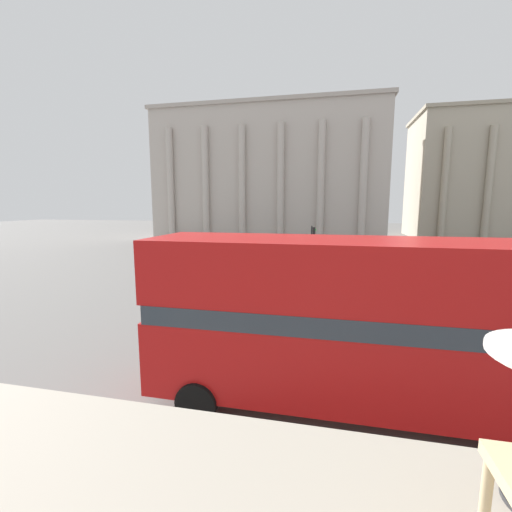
{
  "coord_description": "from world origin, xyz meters",
  "views": [
    {
      "loc": [
        -0.07,
        -1.96,
        5.02
      ],
      "look_at": [
        -3.97,
        15.61,
        2.33
      ],
      "focal_mm": 24.0,
      "sensor_mm": 36.0,
      "label": 1
    }
  ],
  "objects_px": {
    "plaza_building_right": "(511,176)",
    "double_decker_bus": "(364,320)",
    "traffic_light_mid": "(264,253)",
    "traffic_light_far": "(312,240)",
    "plaza_building_left": "(270,176)",
    "car_silver": "(261,250)",
    "pedestrian_black": "(412,303)",
    "traffic_light_near": "(485,280)",
    "pedestrian_red": "(504,296)"
  },
  "relations": [
    {
      "from": "plaza_building_right",
      "to": "traffic_light_mid",
      "type": "relative_size",
      "value": 8.69
    },
    {
      "from": "traffic_light_mid",
      "to": "pedestrian_black",
      "type": "distance_m",
      "value": 9.09
    },
    {
      "from": "plaza_building_left",
      "to": "car_silver",
      "type": "bearing_deg",
      "value": -82.23
    },
    {
      "from": "double_decker_bus",
      "to": "traffic_light_near",
      "type": "xyz_separation_m",
      "value": [
        4.67,
        5.51,
        -0.02
      ]
    },
    {
      "from": "traffic_light_mid",
      "to": "car_silver",
      "type": "distance_m",
      "value": 12.26
    },
    {
      "from": "traffic_light_mid",
      "to": "pedestrian_black",
      "type": "height_order",
      "value": "traffic_light_mid"
    },
    {
      "from": "traffic_light_near",
      "to": "traffic_light_mid",
      "type": "distance_m",
      "value": 11.41
    },
    {
      "from": "traffic_light_near",
      "to": "pedestrian_red",
      "type": "relative_size",
      "value": 2.1
    },
    {
      "from": "traffic_light_far",
      "to": "car_silver",
      "type": "bearing_deg",
      "value": 140.43
    },
    {
      "from": "plaza_building_right",
      "to": "traffic_light_far",
      "type": "relative_size",
      "value": 8.33
    },
    {
      "from": "double_decker_bus",
      "to": "pedestrian_black",
      "type": "bearing_deg",
      "value": 67.19
    },
    {
      "from": "plaza_building_right",
      "to": "double_decker_bus",
      "type": "bearing_deg",
      "value": -116.14
    },
    {
      "from": "traffic_light_mid",
      "to": "traffic_light_far",
      "type": "relative_size",
      "value": 0.96
    },
    {
      "from": "double_decker_bus",
      "to": "pedestrian_red",
      "type": "height_order",
      "value": "double_decker_bus"
    },
    {
      "from": "plaza_building_left",
      "to": "pedestrian_black",
      "type": "relative_size",
      "value": 18.13
    },
    {
      "from": "traffic_light_mid",
      "to": "plaza_building_left",
      "type": "bearing_deg",
      "value": 99.56
    },
    {
      "from": "traffic_light_far",
      "to": "pedestrian_black",
      "type": "distance_m",
      "value": 13.95
    },
    {
      "from": "plaza_building_left",
      "to": "traffic_light_far",
      "type": "height_order",
      "value": "plaza_building_left"
    },
    {
      "from": "car_silver",
      "to": "plaza_building_right",
      "type": "bearing_deg",
      "value": 28.62
    },
    {
      "from": "car_silver",
      "to": "pedestrian_red",
      "type": "bearing_deg",
      "value": -57.92
    },
    {
      "from": "plaza_building_left",
      "to": "pedestrian_black",
      "type": "height_order",
      "value": "plaza_building_left"
    },
    {
      "from": "pedestrian_red",
      "to": "pedestrian_black",
      "type": "distance_m",
      "value": 4.92
    },
    {
      "from": "plaza_building_left",
      "to": "traffic_light_mid",
      "type": "distance_m",
      "value": 32.39
    },
    {
      "from": "pedestrian_red",
      "to": "traffic_light_far",
      "type": "bearing_deg",
      "value": -63.56
    },
    {
      "from": "double_decker_bus",
      "to": "traffic_light_far",
      "type": "xyz_separation_m",
      "value": [
        -2.29,
        19.67,
        -0.13
      ]
    },
    {
      "from": "plaza_building_left",
      "to": "traffic_light_mid",
      "type": "xyz_separation_m",
      "value": [
        5.25,
        -31.15,
        -7.14
      ]
    },
    {
      "from": "pedestrian_black",
      "to": "pedestrian_red",
      "type": "bearing_deg",
      "value": -59.5
    },
    {
      "from": "plaza_building_right",
      "to": "pedestrian_black",
      "type": "distance_m",
      "value": 50.91
    },
    {
      "from": "plaza_building_left",
      "to": "traffic_light_mid",
      "type": "height_order",
      "value": "plaza_building_left"
    },
    {
      "from": "plaza_building_left",
      "to": "traffic_light_near",
      "type": "height_order",
      "value": "plaza_building_left"
    },
    {
      "from": "plaza_building_right",
      "to": "traffic_light_mid",
      "type": "height_order",
      "value": "plaza_building_right"
    },
    {
      "from": "traffic_light_mid",
      "to": "traffic_light_near",
      "type": "bearing_deg",
      "value": -34.42
    },
    {
      "from": "plaza_building_right",
      "to": "traffic_light_far",
      "type": "distance_m",
      "value": 42.64
    },
    {
      "from": "double_decker_bus",
      "to": "plaza_building_right",
      "type": "xyz_separation_m",
      "value": [
        25.24,
        51.43,
        7.02
      ]
    },
    {
      "from": "pedestrian_black",
      "to": "car_silver",
      "type": "bearing_deg",
      "value": 32.3
    },
    {
      "from": "plaza_building_left",
      "to": "traffic_light_near",
      "type": "relative_size",
      "value": 9.14
    },
    {
      "from": "traffic_light_mid",
      "to": "traffic_light_far",
      "type": "bearing_deg",
      "value": 72.34
    },
    {
      "from": "plaza_building_left",
      "to": "pedestrian_red",
      "type": "xyz_separation_m",
      "value": [
        16.87,
        -34.17,
        -8.3
      ]
    },
    {
      "from": "car_silver",
      "to": "pedestrian_black",
      "type": "distance_m",
      "value": 19.87
    },
    {
      "from": "pedestrian_black",
      "to": "double_decker_bus",
      "type": "bearing_deg",
      "value": 161.48
    },
    {
      "from": "pedestrian_black",
      "to": "traffic_light_far",
      "type": "bearing_deg",
      "value": 22.74
    },
    {
      "from": "traffic_light_far",
      "to": "plaza_building_left",
      "type": "bearing_deg",
      "value": 108.18
    },
    {
      "from": "traffic_light_mid",
      "to": "traffic_light_far",
      "type": "distance_m",
      "value": 8.08
    },
    {
      "from": "car_silver",
      "to": "pedestrian_black",
      "type": "xyz_separation_m",
      "value": [
        9.9,
        -17.23,
        0.34
      ]
    },
    {
      "from": "car_silver",
      "to": "pedestrian_red",
      "type": "height_order",
      "value": "pedestrian_red"
    },
    {
      "from": "traffic_light_far",
      "to": "pedestrian_black",
      "type": "bearing_deg",
      "value": -69.68
    },
    {
      "from": "traffic_light_far",
      "to": "double_decker_bus",
      "type": "bearing_deg",
      "value": -83.36
    },
    {
      "from": "plaza_building_right",
      "to": "car_silver",
      "type": "xyz_separation_m",
      "value": [
        -32.6,
        -27.57,
        -8.67
      ]
    },
    {
      "from": "double_decker_bus",
      "to": "pedestrian_black",
      "type": "xyz_separation_m",
      "value": [
        2.54,
        6.63,
        -1.31
      ]
    },
    {
      "from": "double_decker_bus",
      "to": "plaza_building_left",
      "type": "bearing_deg",
      "value": 101.17
    }
  ]
}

